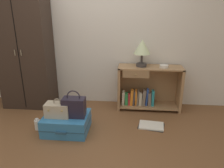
# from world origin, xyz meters

# --- Properties ---
(ground_plane) EXTENTS (9.00, 9.00, 0.00)m
(ground_plane) POSITION_xyz_m (0.00, 0.00, 0.00)
(ground_plane) COLOR brown
(back_wall) EXTENTS (6.40, 0.10, 2.60)m
(back_wall) POSITION_xyz_m (0.00, 1.50, 1.30)
(back_wall) COLOR silver
(back_wall) RESTS_ON ground_plane
(wardrobe) EXTENTS (0.84, 0.47, 1.96)m
(wardrobe) POSITION_xyz_m (-1.14, 1.20, 0.98)
(wardrobe) COLOR #33261E
(wardrobe) RESTS_ON ground_plane
(bookshelf) EXTENTS (1.04, 0.38, 0.74)m
(bookshelf) POSITION_xyz_m (0.88, 1.26, 0.35)
(bookshelf) COLOR #A37A51
(bookshelf) RESTS_ON ground_plane
(table_lamp) EXTENTS (0.27, 0.27, 0.43)m
(table_lamp) POSITION_xyz_m (0.77, 1.24, 1.03)
(table_lamp) COLOR #3D3838
(table_lamp) RESTS_ON bookshelf
(bowl) EXTENTS (0.14, 0.14, 0.04)m
(bowl) POSITION_xyz_m (1.12, 1.20, 0.76)
(bowl) COLOR silver
(bowl) RESTS_ON bookshelf
(suitcase_large) EXTENTS (0.61, 0.52, 0.24)m
(suitcase_large) POSITION_xyz_m (-0.26, 0.40, 0.12)
(suitcase_large) COLOR teal
(suitcase_large) RESTS_ON ground_plane
(train_case) EXTENTS (0.33, 0.20, 0.26)m
(train_case) POSITION_xyz_m (-0.36, 0.36, 0.34)
(train_case) COLOR #B7A88E
(train_case) RESTS_ON suitcase_large
(handbag) EXTENTS (0.30, 0.17, 0.37)m
(handbag) POSITION_xyz_m (-0.14, 0.38, 0.38)
(handbag) COLOR #231E2D
(handbag) RESTS_ON suitcase_large
(bottle) EXTENTS (0.08, 0.08, 0.17)m
(bottle) POSITION_xyz_m (-0.69, 0.40, 0.08)
(bottle) COLOR white
(bottle) RESTS_ON ground_plane
(open_book_on_floor) EXTENTS (0.42, 0.34, 0.02)m
(open_book_on_floor) POSITION_xyz_m (0.92, 0.63, 0.01)
(open_book_on_floor) COLOR white
(open_book_on_floor) RESTS_ON ground_plane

